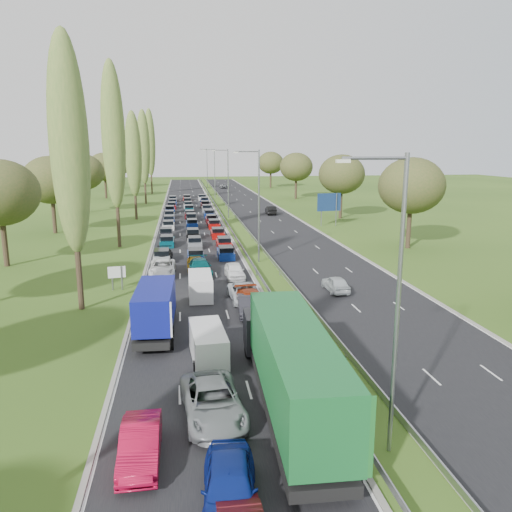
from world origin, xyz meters
TOP-DOWN VIEW (x-y plane):
  - ground at (4.50, 80.00)m, footprint 260.00×260.00m
  - near_carriageway at (-2.25, 82.50)m, footprint 10.50×215.00m
  - far_carriageway at (11.25, 82.50)m, footprint 10.50×215.00m
  - central_reservation at (4.50, 82.50)m, footprint 2.36×215.00m
  - lamp_columns at (4.50, 78.00)m, footprint 0.18×140.18m
  - poplar_row at (-11.50, 68.17)m, footprint 2.80×127.80m
  - woodland_left at (-22.00, 62.63)m, footprint 8.00×166.00m
  - woodland_right at (24.00, 66.67)m, footprint 8.00×153.00m
  - traffic_queue_fill at (-2.27, 77.24)m, footprint 9.13×69.49m
  - near_car_1 at (-5.52, 8.76)m, footprint 1.54×4.38m
  - near_car_2 at (-5.67, 38.71)m, footprint 2.51×5.33m
  - near_car_3 at (-5.78, 44.93)m, footprint 2.04×4.68m
  - near_car_4 at (-2.29, 5.65)m, footprint 2.31×4.87m
  - near_car_6 at (-2.49, 11.58)m, footprint 3.09×5.87m
  - near_car_7 at (-2.05, 38.14)m, footprint 2.34×5.34m
  - near_car_8 at (-2.43, 40.45)m, footprint 1.71×4.24m
  - near_car_9 at (1.04, 25.75)m, footprint 1.72×4.33m
  - near_car_10 at (1.18, 29.12)m, footprint 2.53×5.03m
  - near_car_11 at (1.42, 26.42)m, footprint 2.49×5.30m
  - near_car_12 at (1.17, 36.45)m, footprint 1.80×4.27m
  - far_car_0 at (9.33, 30.74)m, footprint 1.70×4.03m
  - far_car_1 at (12.80, 82.03)m, footprint 1.82×4.76m
  - far_car_2 at (9.35, 145.80)m, footprint 2.39×4.79m
  - blue_lorry at (-5.51, 22.77)m, footprint 2.28×8.22m
  - green_lorry at (1.15, 11.78)m, footprint 2.69×14.52m
  - white_van_front at (-2.35, 18.27)m, footprint 1.86×4.74m
  - white_van_rear at (-2.31, 30.93)m, footprint 1.89×4.82m
  - info_sign at (-9.40, 34.03)m, footprint 1.50×0.31m
  - direction_sign at (19.40, 66.74)m, footprint 3.97×0.70m

SIDE VIEW (x-z plane):
  - ground at x=4.50m, z-range 0.00..0.00m
  - near_carriageway at x=-2.25m, z-range -0.02..0.02m
  - far_carriageway at x=11.25m, z-range -0.02..0.02m
  - traffic_queue_fill at x=-2.27m, z-range 0.04..0.84m
  - central_reservation at x=4.50m, z-range 0.39..0.71m
  - far_car_2 at x=9.35m, z-range 0.02..1.32m
  - near_car_3 at x=-5.78m, z-range 0.02..1.36m
  - far_car_0 at x=9.33m, z-range 0.02..1.38m
  - near_car_10 at x=1.18m, z-range 0.02..1.38m
  - near_car_9 at x=1.04m, z-range 0.02..1.42m
  - near_car_12 at x=1.17m, z-range 0.02..1.46m
  - near_car_1 at x=-5.52m, z-range 0.02..1.46m
  - near_car_8 at x=-2.43m, z-range 0.02..1.46m
  - near_car_2 at x=-5.67m, z-range 0.02..1.49m
  - near_car_11 at x=1.42m, z-range 0.02..1.51m
  - near_car_7 at x=-2.05m, z-range 0.02..1.55m
  - far_car_1 at x=12.80m, z-range 0.02..1.57m
  - near_car_6 at x=-2.49m, z-range 0.02..1.59m
  - near_car_4 at x=-2.29m, z-range 0.02..1.63m
  - white_van_front at x=-2.35m, z-range 0.03..1.93m
  - white_van_rear at x=-2.31m, z-range 0.03..1.96m
  - info_sign at x=-9.40m, z-range 0.32..2.42m
  - blue_lorry at x=-5.51m, z-range 0.09..3.55m
  - green_lorry at x=1.15m, z-range 0.15..4.45m
  - direction_sign at x=19.40m, z-range 0.97..6.17m
  - lamp_columns at x=4.50m, z-range 0.00..12.00m
  - woodland_right at x=24.00m, z-range 2.13..13.23m
  - woodland_left at x=-22.00m, z-range 2.13..13.23m
  - poplar_row at x=-11.50m, z-range 1.17..23.61m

